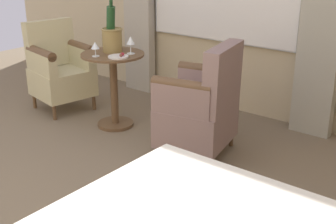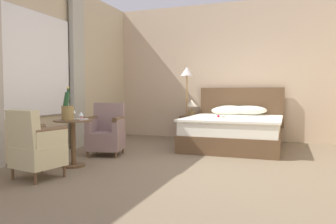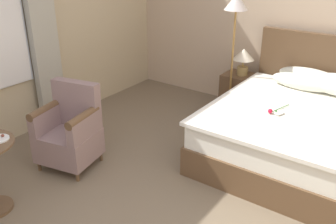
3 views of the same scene
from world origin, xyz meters
The scene contains 6 objects.
wall_headboard_side centered at (0.00, 3.24, 1.59)m, with size 5.82×0.12×3.18m.
bed centered at (0.19, 2.10, 0.35)m, with size 1.86×2.12×1.21m.
nightstand centered at (-0.91, 2.85, 0.28)m, with size 0.52×0.40×0.55m.
bedside_lamp centered at (-0.91, 2.85, 0.81)m, with size 0.29×0.29×0.37m.
floor_lamp_brass centered at (-0.96, 2.60, 1.36)m, with size 0.30×0.30×1.67m.
armchair_by_window centered at (-1.79, 0.49, 0.40)m, with size 0.67×0.64×0.91m.
Camera 3 is at (1.13, -1.80, 2.24)m, focal length 40.00 mm.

